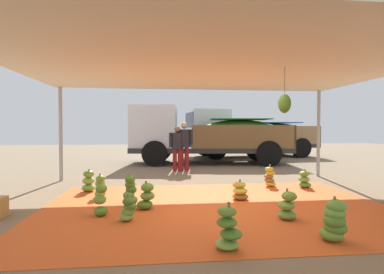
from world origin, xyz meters
TOP-DOWN VIEW (x-y plane):
  - ground_plane at (0.00, 3.00)m, footprint 40.00×40.00m
  - tarp_orange at (0.00, 0.00)m, footprint 6.42×4.51m
  - tent_canopy at (0.01, -0.09)m, footprint 8.00×7.00m
  - banana_bunch_0 at (-0.24, -1.95)m, footprint 0.41×0.39m
  - banana_bunch_1 at (1.18, -1.84)m, footprint 0.39×0.38m
  - banana_bunch_2 at (0.59, 0.53)m, footprint 0.42×0.42m
  - banana_bunch_3 at (0.98, -0.88)m, footprint 0.38×0.38m
  - banana_bunch_4 at (-1.55, -0.70)m, footprint 0.32×0.30m
  - banana_bunch_5 at (2.50, 1.59)m, footprint 0.38×0.39m
  - banana_bunch_7 at (-2.30, 1.06)m, footprint 0.35×0.35m
  - banana_bunch_8 at (1.71, 1.84)m, footprint 0.35×0.38m
  - banana_bunch_9 at (-1.61, 0.34)m, footprint 0.35×0.33m
  - banana_bunch_10 at (-2.69, 1.69)m, footprint 0.38×0.38m
  - banana_bunch_11 at (-2.03, -0.34)m, footprint 0.33×0.33m
  - banana_bunch_12 at (-1.29, 0.00)m, footprint 0.35×0.32m
  - cargo_truck_main at (0.85, 7.10)m, footprint 6.71×2.92m
  - cargo_truck_far at (3.43, 9.75)m, footprint 6.78×2.96m
  - worker_0 at (-0.21, 4.94)m, footprint 0.62×0.38m
  - worker_1 at (-0.44, 4.87)m, footprint 0.57×0.35m

SIDE VIEW (x-z plane):
  - ground_plane at x=0.00m, z-range 0.00..0.00m
  - tarp_orange at x=0.00m, z-range 0.00..0.01m
  - banana_bunch_2 at x=0.59m, z-range -0.03..0.38m
  - banana_bunch_4 at x=-1.55m, z-range -0.03..0.41m
  - banana_bunch_5 at x=2.50m, z-range -0.03..0.43m
  - banana_bunch_3 at x=0.98m, z-range -0.03..0.47m
  - banana_bunch_12 at x=-1.29m, z-range -0.03..0.48m
  - banana_bunch_7 at x=-2.30m, z-range -0.03..0.48m
  - banana_bunch_10 at x=-2.69m, z-range -0.03..0.50m
  - banana_bunch_8 at x=1.71m, z-range -0.04..0.51m
  - banana_bunch_0 at x=-0.24m, z-range -0.04..0.54m
  - banana_bunch_11 at x=-2.03m, z-range -0.03..0.54m
  - banana_bunch_1 at x=1.18m, z-range -0.03..0.55m
  - banana_bunch_9 at x=-1.61m, z-range -0.03..0.58m
  - worker_1 at x=-0.44m, z-range 0.13..1.69m
  - worker_0 at x=-0.21m, z-range 0.14..1.83m
  - cargo_truck_far at x=3.43m, z-range 0.00..2.40m
  - cargo_truck_main at x=0.85m, z-range 0.02..2.42m
  - tent_canopy at x=0.01m, z-range 1.27..3.96m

